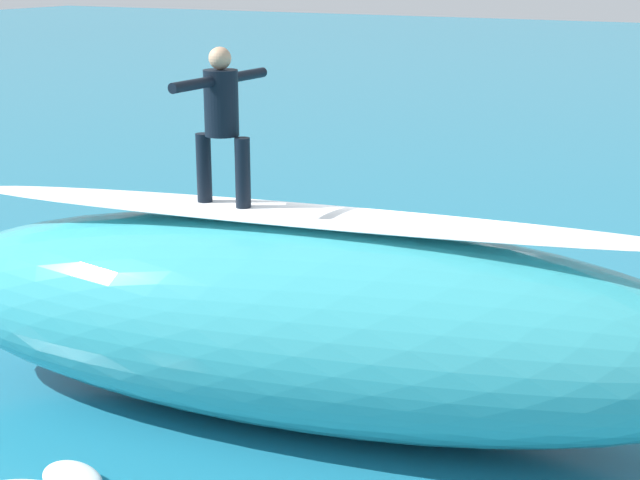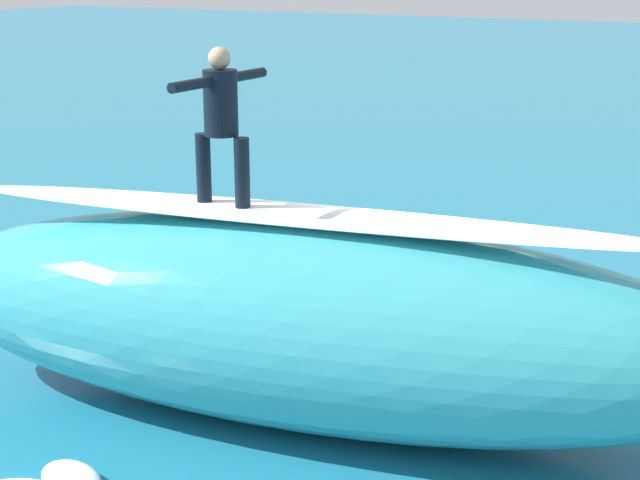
{
  "view_description": "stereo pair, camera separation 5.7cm",
  "coord_description": "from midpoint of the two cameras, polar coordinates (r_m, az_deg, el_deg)",
  "views": [
    {
      "loc": [
        -3.72,
        9.08,
        4.25
      ],
      "look_at": [
        0.9,
        0.56,
        1.41
      ],
      "focal_mm": 54.31,
      "sensor_mm": 36.0,
      "label": 1
    },
    {
      "loc": [
        -3.77,
        9.05,
        4.25
      ],
      "look_at": [
        0.9,
        0.56,
        1.41
      ],
      "focal_mm": 54.31,
      "sensor_mm": 36.0,
      "label": 2
    }
  ],
  "objects": [
    {
      "name": "surfboard_paddling",
      "position": [
        11.5,
        4.64,
        -5.22
      ],
      "size": [
        2.4,
        1.16,
        0.08
      ],
      "primitive_type": "ellipsoid",
      "rotation": [
        0.0,
        0.0,
        -0.27
      ],
      "color": "yellow",
      "rests_on": "ground_plane"
    },
    {
      "name": "surfer_riding",
      "position": [
        8.87,
        -5.67,
        7.35
      ],
      "size": [
        0.58,
        1.38,
        1.46
      ],
      "rotation": [
        0.0,
        0.0,
        -0.03
      ],
      "color": "black",
      "rests_on": "surfboard_riding"
    },
    {
      "name": "surfboard_riding",
      "position": [
        9.05,
        -5.52,
        1.84
      ],
      "size": [
        2.18,
        0.53,
        0.07
      ],
      "primitive_type": "ellipsoid",
      "rotation": [
        0.0,
        0.0,
        -0.03
      ],
      "color": "#EAE5C6",
      "rests_on": "wave_crest"
    },
    {
      "name": "ground_plane",
      "position": [
        10.69,
        5.87,
        -7.2
      ],
      "size": [
        120.0,
        120.0,
        0.0
      ],
      "primitive_type": "plane",
      "color": "teal"
    },
    {
      "name": "foam_patch_far",
      "position": [
        12.06,
        -13.43,
        -4.53
      ],
      "size": [
        0.79,
        0.82,
        0.11
      ],
      "primitive_type": "ellipsoid",
      "rotation": [
        0.0,
        0.0,
        0.99
      ],
      "color": "white",
      "rests_on": "ground_plane"
    },
    {
      "name": "surfer_paddling",
      "position": [
        11.37,
        5.15,
        -4.59
      ],
      "size": [
        1.66,
        0.68,
        0.3
      ],
      "rotation": [
        0.0,
        0.0,
        -0.27
      ],
      "color": "black",
      "rests_on": "surfboard_paddling"
    },
    {
      "name": "wave_crest",
      "position": [
        9.07,
        -0.7,
        -4.8
      ],
      "size": [
        8.44,
        3.65,
        1.97
      ],
      "primitive_type": "ellipsoid",
      "rotation": [
        0.0,
        0.0,
        0.17
      ],
      "color": "teal",
      "rests_on": "ground_plane"
    },
    {
      "name": "wave_foam_lip",
      "position": [
        8.75,
        -0.72,
        1.47
      ],
      "size": [
        6.98,
        1.99,
        0.08
      ],
      "primitive_type": "ellipsoid",
      "rotation": [
        0.0,
        0.0,
        0.17
      ],
      "color": "white",
      "rests_on": "wave_crest"
    },
    {
      "name": "foam_patch_near",
      "position": [
        8.54,
        -14.26,
        -13.47
      ],
      "size": [
        0.77,
        0.61,
        0.17
      ],
      "primitive_type": "ellipsoid",
      "rotation": [
        0.0,
        0.0,
        2.82
      ],
      "color": "white",
      "rests_on": "ground_plane"
    }
  ]
}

